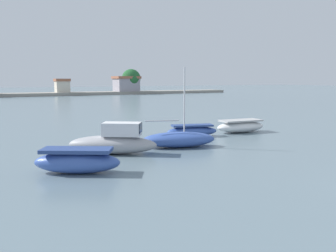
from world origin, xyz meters
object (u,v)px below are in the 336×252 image
Objects in this scene: moored_boat_1 at (114,142)px; moored_boat_0 at (77,161)px; moored_boat_2 at (179,139)px; moored_boat_4 at (241,126)px; moored_boat_3 at (192,131)px.

moored_boat_0 is at bearing -98.99° from moored_boat_1.
moored_boat_2 is 8.42m from moored_boat_4.
moored_boat_4 is (15.28, 6.44, -0.06)m from moored_boat_0.
moored_boat_1 is at bearing -162.21° from moored_boat_2.
moored_boat_1 is 8.16m from moored_boat_3.
moored_boat_2 is (4.42, -0.05, -0.19)m from moored_boat_1.
moored_boat_2 reaches higher than moored_boat_3.
moored_boat_4 is at bearing 40.49° from moored_boat_2.
moored_boat_0 is 12.41m from moored_boat_3.
moored_boat_4 is (12.23, 3.10, -0.20)m from moored_boat_1.
moored_boat_2 reaches higher than moored_boat_1.
moored_boat_3 is 4.73m from moored_boat_4.
moored_boat_1 reaches higher than moored_boat_0.
moored_boat_4 is at bearing 15.07° from moored_boat_3.
moored_boat_0 is at bearing -152.40° from moored_boat_4.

